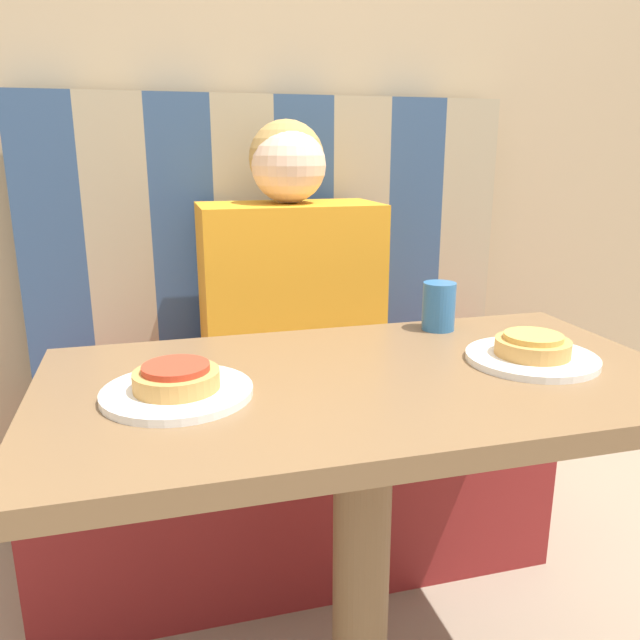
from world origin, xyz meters
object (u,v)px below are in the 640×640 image
(plate_left, at_px, (177,392))
(plate_right, at_px, (532,358))
(pizza_right, at_px, (533,345))
(pizza_left, at_px, (176,378))
(drinking_cup, at_px, (439,306))
(person, at_px, (290,277))

(plate_left, height_order, plate_right, same)
(plate_left, relative_size, pizza_right, 1.76)
(pizza_left, xyz_separation_m, drinking_cup, (0.52, 0.22, 0.02))
(plate_left, xyz_separation_m, pizza_left, (0.00, 0.00, 0.02))
(plate_right, xyz_separation_m, pizza_right, (0.00, 0.00, 0.02))
(plate_left, distance_m, pizza_left, 0.02)
(pizza_left, bearing_deg, plate_left, 0.00)
(plate_right, xyz_separation_m, pizza_left, (-0.59, 0.00, 0.02))
(drinking_cup, bearing_deg, pizza_right, -73.13)
(pizza_right, bearing_deg, plate_right, 0.00)
(plate_left, bearing_deg, drinking_cup, 23.10)
(plate_right, xyz_separation_m, drinking_cup, (-0.07, 0.22, 0.04))
(person, bearing_deg, drinking_cup, -56.47)
(pizza_right, relative_size, drinking_cup, 1.31)
(plate_right, distance_m, pizza_right, 0.02)
(pizza_left, xyz_separation_m, pizza_right, (0.59, 0.00, 0.00))
(pizza_left, height_order, pizza_right, same)
(person, xyz_separation_m, drinking_cup, (0.23, -0.34, -0.00))
(plate_right, height_order, pizza_left, pizza_left)
(person, relative_size, pizza_right, 5.32)
(person, height_order, drinking_cup, person)
(plate_left, height_order, pizza_left, pizza_left)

